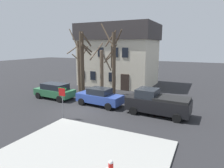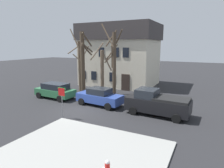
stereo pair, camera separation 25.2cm
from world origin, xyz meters
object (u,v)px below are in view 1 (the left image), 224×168
tree_bare_far (103,69)px  street_sign_pole (62,97)px  pickup_truck_black (157,103)px  bicycle_leaning (65,88)px  car_blue_sedan (100,97)px  fire_hydrant (111,168)px  tree_bare_mid (82,62)px  tree_bare_near (79,64)px  car_green_wagon (55,91)px  building_main (119,54)px  tree_bare_end (113,62)px

tree_bare_far → street_sign_pole: (0.61, -7.70, -1.28)m
pickup_truck_black → street_sign_pole: bearing=-146.7°
tree_bare_far → bicycle_leaning: tree_bare_far is taller
car_blue_sedan → fire_hydrant: bearing=-57.8°
tree_bare_far → street_sign_pole: tree_bare_far is taller
tree_bare_mid → pickup_truck_black: tree_bare_mid is taller
bicycle_leaning → tree_bare_near: bearing=28.5°
car_green_wagon → fire_hydrant: (11.26, -9.05, -0.35)m
tree_bare_far → building_main: bearing=100.1°
street_sign_pole → tree_bare_end: bearing=85.5°
tree_bare_far → pickup_truck_black: 8.07m
tree_bare_far → car_green_wagon: (-4.14, -3.36, -2.16)m
car_green_wagon → street_sign_pole: size_ratio=1.83×
pickup_truck_black → tree_bare_far: bearing=153.4°
tree_bare_mid → street_sign_pole: tree_bare_mid is taller
tree_bare_far → bicycle_leaning: (-5.47, -0.01, -2.67)m
tree_bare_near → tree_bare_end: tree_bare_end is taller
tree_bare_mid → tree_bare_far: size_ratio=1.20×
tree_bare_near → car_green_wagon: size_ratio=1.67×
car_green_wagon → bicycle_leaning: 3.64m
fire_hydrant → bicycle_leaning: (-12.58, 12.39, -0.16)m
tree_bare_end → bicycle_leaning: tree_bare_end is taller
tree_bare_near → fire_hydrant: 17.47m
tree_bare_end → pickup_truck_black: tree_bare_end is taller
car_blue_sedan → street_sign_pole: size_ratio=1.85×
tree_bare_end → tree_bare_mid: bearing=-176.0°
building_main → tree_bare_near: bearing=-113.1°
car_green_wagon → street_sign_pole: bearing=-42.4°
car_blue_sedan → bicycle_leaning: size_ratio=2.75×
building_main → tree_bare_near: size_ratio=1.39×
tree_bare_near → car_blue_sedan: (5.34, -4.22, -2.57)m
tree_bare_end → tree_bare_far: bearing=-173.9°
building_main → car_blue_sedan: bearing=-75.6°
building_main → car_green_wagon: size_ratio=2.32×
tree_bare_end → pickup_truck_black: bearing=-32.3°
tree_bare_mid → bicycle_leaning: bearing=177.3°
building_main → street_sign_pole: size_ratio=4.25×
tree_bare_far → car_green_wagon: bearing=-141.0°
tree_bare_far → bicycle_leaning: bearing=-179.9°
car_green_wagon → tree_bare_near: bearing=86.8°
tree_bare_mid → street_sign_pole: (3.26, -7.56, -2.03)m
tree_bare_mid → pickup_truck_black: bearing=-19.2°
car_green_wagon → fire_hydrant: size_ratio=5.81×
fire_hydrant → street_sign_pole: street_sign_pole is taller
tree_bare_far → car_blue_sedan: 4.28m
car_green_wagon → fire_hydrant: car_green_wagon is taller
tree_bare_end → car_green_wagon: tree_bare_end is taller
street_sign_pole → bicycle_leaning: bearing=128.3°
tree_bare_near → pickup_truck_black: bearing=-21.8°
tree_bare_near → street_sign_pole: (4.52, -8.54, -1.65)m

